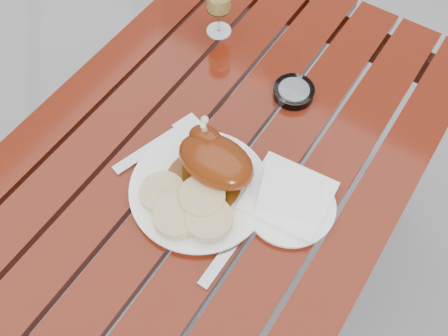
# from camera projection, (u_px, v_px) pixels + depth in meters

# --- Properties ---
(ground) EXTENTS (60.00, 60.00, 0.00)m
(ground) POSITION_uv_depth(u_px,v_px,m) (219.00, 268.00, 1.72)
(ground) COLOR slate
(ground) RESTS_ON ground
(table) EXTENTS (0.80, 1.20, 0.75)m
(table) POSITION_uv_depth(u_px,v_px,m) (218.00, 221.00, 1.40)
(table) COLOR #61190B
(table) RESTS_ON ground
(dinner_plate) EXTENTS (0.36, 0.36, 0.02)m
(dinner_plate) POSITION_uv_depth(u_px,v_px,m) (200.00, 190.00, 1.01)
(dinner_plate) COLOR white
(dinner_plate) RESTS_ON table
(roast_duck) EXTENTS (0.17, 0.17, 0.12)m
(roast_duck) POSITION_uv_depth(u_px,v_px,m) (214.00, 159.00, 0.99)
(roast_duck) COLOR #582C0A
(roast_duck) RESTS_ON dinner_plate
(bread_dumplings) EXTENTS (0.20, 0.15, 0.03)m
(bread_dumplings) POSITION_uv_depth(u_px,v_px,m) (187.00, 206.00, 0.97)
(bread_dumplings) COLOR tan
(bread_dumplings) RESTS_ON dinner_plate
(wine_glass) EXTENTS (0.08, 0.08, 0.15)m
(wine_glass) POSITION_uv_depth(u_px,v_px,m) (219.00, 8.00, 1.20)
(wine_glass) COLOR #CDBC5D
(wine_glass) RESTS_ON table
(side_plate) EXTENTS (0.22, 0.22, 0.01)m
(side_plate) POSITION_uv_depth(u_px,v_px,m) (290.00, 205.00, 1.00)
(side_plate) COLOR white
(side_plate) RESTS_ON table
(napkin) EXTENTS (0.17, 0.16, 0.01)m
(napkin) POSITION_uv_depth(u_px,v_px,m) (288.00, 196.00, 0.99)
(napkin) COLOR white
(napkin) RESTS_ON side_plate
(ashtray) EXTENTS (0.12, 0.12, 0.02)m
(ashtray) POSITION_uv_depth(u_px,v_px,m) (294.00, 92.00, 1.14)
(ashtray) COLOR #B2B7BC
(ashtray) RESTS_ON table
(fork) EXTENTS (0.08, 0.20, 0.01)m
(fork) POSITION_uv_depth(u_px,v_px,m) (154.00, 146.00, 1.08)
(fork) COLOR gray
(fork) RESTS_ON table
(knife) EXTENTS (0.03, 0.23, 0.01)m
(knife) POSITION_uv_depth(u_px,v_px,m) (237.00, 238.00, 0.96)
(knife) COLOR gray
(knife) RESTS_ON table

